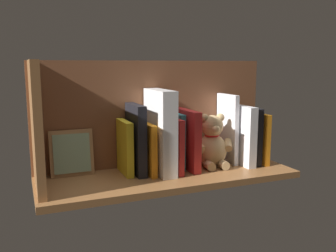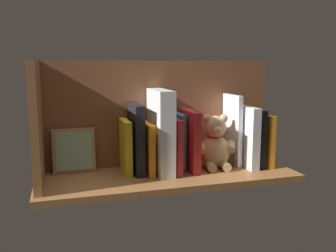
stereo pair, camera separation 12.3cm
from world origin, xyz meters
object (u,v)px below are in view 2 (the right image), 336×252
Objects in this scene: picture_frame_leaning at (74,151)px; book_0 at (260,139)px; teddy_bear at (215,144)px; dictionary_thick_white at (161,131)px.

book_0 is at bearing 174.07° from picture_frame_leaning.
teddy_bear reaches higher than book_0.
book_0 is 0.66× the size of dictionary_thick_white.
book_0 is 0.97× the size of teddy_bear.
book_0 is 38.69cm from dictionary_thick_white.
book_0 is at bearing -170.56° from teddy_bear.
teddy_bear is 20.89cm from dictionary_thick_white.
dictionary_thick_white reaches higher than teddy_bear.
book_0 is 67.42cm from picture_frame_leaning.
teddy_bear is 49.34cm from picture_frame_leaning.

